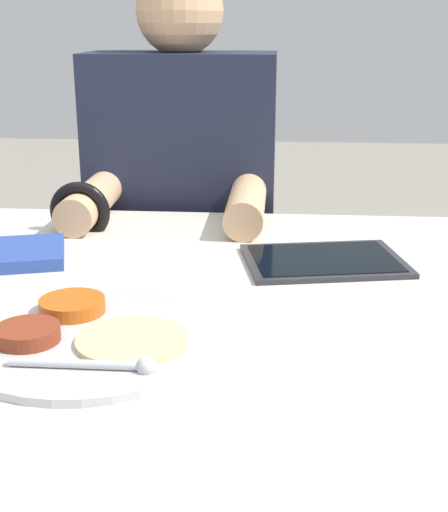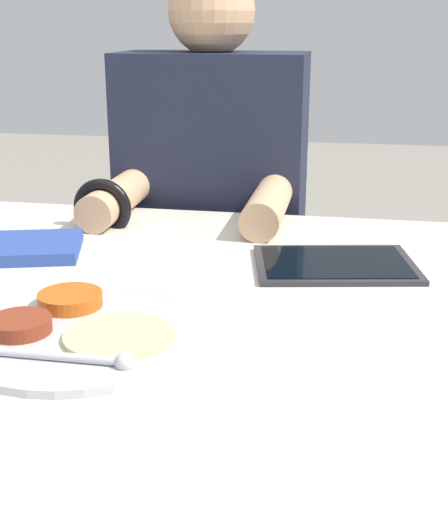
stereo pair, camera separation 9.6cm
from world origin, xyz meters
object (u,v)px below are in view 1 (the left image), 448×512
thali_tray (87,336)px  red_notebook (7,255)px  tablet_device (324,261)px  person_diner (184,270)px

thali_tray → red_notebook: thali_tray is taller
red_notebook → tablet_device: 0.50m
thali_tray → person_diner: 0.77m
red_notebook → tablet_device: red_notebook is taller
thali_tray → person_diner: bearing=89.0°
tablet_device → red_notebook: bearing=-177.1°
tablet_device → person_diner: person_diner is taller
tablet_device → thali_tray: bearing=-133.2°
thali_tray → red_notebook: 0.35m
thali_tray → red_notebook: (-0.21, 0.29, 0.00)m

